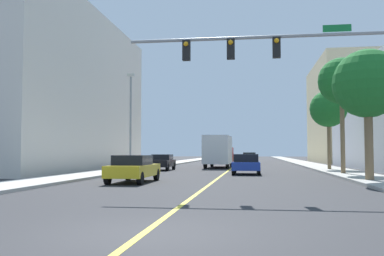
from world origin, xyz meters
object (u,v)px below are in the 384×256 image
car_green (250,158)px  car_white (228,158)px  traffic_signal_mast (300,65)px  palm_mid (342,82)px  car_black (162,162)px  delivery_truck (219,151)px  car_yellow (133,168)px  car_blue (246,164)px  palm_near (368,85)px  palm_far (328,109)px  street_lamp (131,116)px

car_green → car_white: bearing=117.7°
traffic_signal_mast → palm_mid: 13.64m
traffic_signal_mast → car_black: traffic_signal_mast is taller
delivery_truck → traffic_signal_mast: bearing=-77.1°
car_yellow → car_green: 34.88m
traffic_signal_mast → car_blue: traffic_signal_mast is taller
palm_near → car_white: bearing=103.8°
palm_mid → car_black: bearing=156.3°
car_white → delivery_truck: delivery_truck is taller
traffic_signal_mast → delivery_truck: size_ratio=1.30×
car_white → car_green: car_green is taller
traffic_signal_mast → palm_far: size_ratio=1.61×
traffic_signal_mast → palm_mid: bearing=72.2°
palm_mid → delivery_truck: (-9.47, 12.42, -4.72)m
car_yellow → car_blue: 10.57m
palm_near → car_green: palm_near is taller
car_white → car_yellow: bearing=-94.7°
car_black → car_yellow: (1.66, -14.70, 0.02)m
palm_mid → car_blue: palm_mid is taller
palm_near → car_blue: palm_near is taller
traffic_signal_mast → car_black: 21.81m
car_green → palm_mid: bearing=-73.7°
car_yellow → delivery_truck: delivery_truck is taller
street_lamp → car_blue: bearing=-16.7°
traffic_signal_mast → car_black: (-9.73, 19.02, -4.35)m
palm_near → car_white: 40.99m
car_green → car_yellow: bearing=-97.3°
palm_near → car_blue: size_ratio=1.76×
traffic_signal_mast → palm_near: size_ratio=1.56×
palm_near → palm_mid: bearing=89.4°
car_white → traffic_signal_mast: bearing=-84.3°
car_black → delivery_truck: bearing=-124.5°
car_blue → delivery_truck: bearing=103.2°
delivery_truck → palm_far: bearing=-28.0°
car_black → car_white: car_white is taller
palm_far → car_green: (-6.82, 18.79, -4.41)m
palm_mid → car_blue: size_ratio=2.04×
palm_mid → delivery_truck: 16.32m
palm_mid → delivery_truck: palm_mid is taller
car_black → car_white: 26.77m
car_black → car_green: bearing=-110.0°
palm_mid → car_yellow: size_ratio=1.72×
car_white → car_blue: size_ratio=1.02×
palm_near → palm_mid: palm_mid is taller
delivery_truck → palm_near: bearing=-63.2°
car_white → car_green: 7.48m
car_white → street_lamp: bearing=-102.9°
car_yellow → delivery_truck: (2.74, 21.02, 0.93)m
car_black → car_blue: (7.33, -5.78, 0.01)m
car_green → delivery_truck: 13.73m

